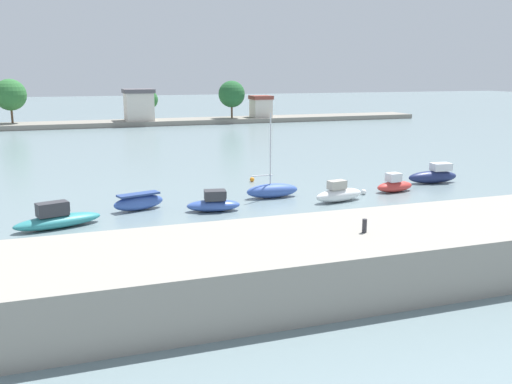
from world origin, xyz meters
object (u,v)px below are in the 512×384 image
Objects in this scene: moored_boat_3 at (214,203)px; mooring_buoy_1 at (462,205)px; moored_boat_1 at (57,219)px; moored_boat_2 at (139,202)px; moored_boat_4 at (272,190)px; mooring_bollard at (364,226)px; mooring_buoy_0 at (364,192)px; moored_boat_5 at (339,194)px; moored_boat_7 at (434,175)px; mooring_buoy_2 at (252,179)px; moored_boat_6 at (395,185)px.

moored_boat_3 reaches higher than mooring_buoy_1.
moored_boat_1 is 10.23m from moored_boat_3.
moored_boat_4 reaches higher than moored_boat_2.
moored_boat_2 is at bearing 163.30° from mooring_buoy_1.
moored_boat_4 reaches higher than mooring_bollard.
mooring_buoy_0 is at bearing 15.67° from moored_boat_3.
moored_boat_5 is at bearing 8.58° from moored_boat_3.
moored_boat_7 reaches higher than mooring_buoy_2.
moored_boat_5 reaches higher than mooring_buoy_0.
moored_boat_2 is (-7.60, 17.47, -2.19)m from mooring_bollard.
mooring_buoy_0 is 1.06× the size of mooring_buoy_2.
mooring_buoy_1 is (1.74, -5.98, -0.39)m from moored_boat_6.
moored_boat_5 is at bearing -68.91° from mooring_buoy_2.
mooring_buoy_0 is 1.47× the size of mooring_buoy_1.
moored_boat_6 is 7.97× the size of mooring_buoy_0.
mooring_buoy_0 is (17.27, -0.75, -0.36)m from moored_boat_2.
moored_boat_6 reaches higher than moored_boat_3.
moored_boat_1 is at bearing -148.11° from mooring_buoy_2.
mooring_buoy_2 reaches higher than mooring_buoy_1.
moored_boat_6 is at bearing -11.86° from moored_boat_1.
moored_boat_6 is at bearing 4.71° from moored_boat_5.
moored_boat_2 is 20.16m from moored_boat_6.
mooring_buoy_2 is at bearing 16.90° from moored_boat_2.
mooring_buoy_2 is at bearing 14.84° from moored_boat_1.
moored_boat_1 is 1.44× the size of moored_boat_3.
moored_boat_1 is at bearing 171.04° from moored_boat_5.
moored_boat_3 is 1.12× the size of moored_boat_6.
moored_boat_6 is 11.71× the size of mooring_buoy_1.
moored_boat_5 reaches higher than moored_boat_2.
moored_boat_4 is (15.51, 3.55, 0.01)m from moored_boat_1.
moored_boat_7 is at bearing 14.82° from mooring_buoy_0.
mooring_buoy_2 is at bearing 129.25° from mooring_buoy_1.
moored_boat_6 is at bearing -18.26° from moored_boat_2.
moored_boat_7 is at bearing 14.22° from moored_boat_6.
mooring_buoy_1 is at bearing 37.32° from mooring_bollard.
moored_boat_5 is 11.60m from moored_boat_7.
moored_boat_1 is at bearing -168.07° from moored_boat_2.
moored_boat_1 reaches higher than mooring_buoy_2.
moored_boat_6 is at bearing 53.36° from mooring_bollard.
moored_boat_4 is 15.83× the size of mooring_buoy_2.
mooring_buoy_0 is (-8.08, -2.14, -0.45)m from moored_boat_7.
mooring_buoy_2 is (10.73, 7.10, -0.37)m from moored_boat_2.
moored_boat_3 is at bearing -165.37° from moored_boat_7.
moored_boat_3 is at bearing -174.20° from mooring_buoy_0.
moored_boat_6 is (20.15, -0.59, -0.04)m from moored_boat_2.
moored_boat_7 is at bearing 66.56° from mooring_buoy_1.
mooring_buoy_2 is (0.58, 6.46, -0.36)m from moored_boat_4.
moored_boat_3 is at bearing -39.11° from moored_boat_2.
mooring_bollard is 25.99m from moored_boat_7.
moored_boat_4 is at bearing -171.95° from moored_boat_7.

